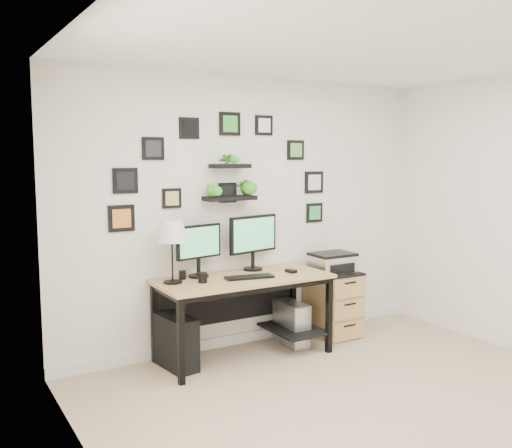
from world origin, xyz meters
TOP-DOWN VIEW (x-y plane):
  - room at (0.00, 1.98)m, footprint 4.00×4.00m
  - desk at (-0.28, 1.67)m, footprint 1.60×0.70m
  - monitor_left at (-0.66, 1.83)m, footprint 0.47×0.21m
  - monitor_right at (-0.07, 1.86)m, footprint 0.56×0.22m
  - keyboard at (-0.29, 1.56)m, footprint 0.46×0.22m
  - mouse at (0.18, 1.58)m, footprint 0.08×0.11m
  - table_lamp at (-0.96, 1.73)m, footprint 0.27×0.27m
  - mug at (-0.73, 1.61)m, footprint 0.08×0.08m
  - pen_cup at (-0.83, 1.83)m, footprint 0.06×0.06m
  - pc_tower_black at (-0.95, 1.70)m, footprint 0.26×0.48m
  - pc_tower_grey at (0.27, 1.69)m, footprint 0.21×0.44m
  - file_cabinet at (0.80, 1.72)m, footprint 0.43×0.53m
  - printer at (0.78, 1.72)m, footprint 0.43×0.35m
  - wall_decor at (-0.30, 1.93)m, footprint 2.28×0.18m

SIDE VIEW (x-z plane):
  - room at x=0.00m, z-range -1.95..2.05m
  - pc_tower_grey at x=0.27m, z-range 0.00..0.42m
  - pc_tower_black at x=-0.95m, z-range 0.00..0.46m
  - file_cabinet at x=0.80m, z-range 0.00..0.67m
  - desk at x=-0.28m, z-range 0.25..1.00m
  - keyboard at x=-0.29m, z-range 0.75..0.77m
  - mouse at x=0.18m, z-range 0.75..0.78m
  - printer at x=0.78m, z-range 0.67..0.86m
  - pen_cup at x=-0.83m, z-range 0.75..0.83m
  - mug at x=-0.73m, z-range 0.75..0.84m
  - monitor_left at x=-0.66m, z-range 0.79..1.27m
  - monitor_right at x=-0.07m, z-range 0.80..1.33m
  - table_lamp at x=-0.96m, z-range 0.92..1.46m
  - wall_decor at x=-0.30m, z-range 1.11..2.21m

